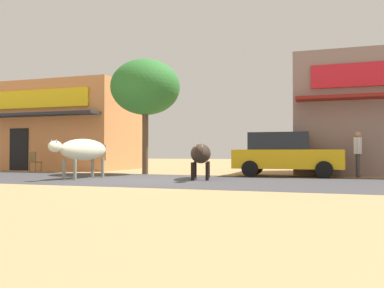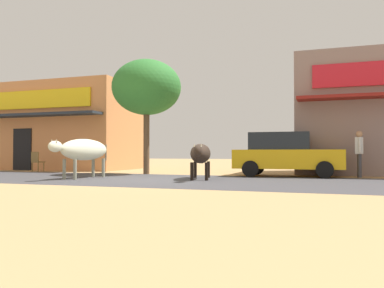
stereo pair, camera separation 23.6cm
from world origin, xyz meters
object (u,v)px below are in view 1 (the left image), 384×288
object	(u,v)px
parked_hatchback_car	(285,154)
roadside_tree	(145,88)
cow_near_brown	(83,150)
pedestrian_by_shop	(358,150)
cow_far_dark	(201,154)
cafe_chair_near_tree	(34,161)

from	to	relation	value
parked_hatchback_car	roadside_tree	bearing A→B (deg)	-178.02
cow_near_brown	roadside_tree	bearing A→B (deg)	75.14
roadside_tree	pedestrian_by_shop	xyz separation A→B (m)	(8.21, 0.39, -2.62)
roadside_tree	cow_near_brown	distance (m)	4.25
roadside_tree	cow_near_brown	bearing A→B (deg)	-104.86
cow_far_dark	pedestrian_by_shop	bearing A→B (deg)	27.97
roadside_tree	cafe_chair_near_tree	distance (m)	6.44
cafe_chair_near_tree	parked_hatchback_car	bearing A→B (deg)	0.39
cafe_chair_near_tree	cow_far_dark	bearing A→B (deg)	-15.61
pedestrian_by_shop	cafe_chair_near_tree	world-z (taller)	pedestrian_by_shop
cow_near_brown	cow_far_dark	xyz separation A→B (m)	(3.96, 0.91, -0.13)
parked_hatchback_car	cafe_chair_near_tree	bearing A→B (deg)	-179.61
cow_far_dark	parked_hatchback_car	bearing A→B (deg)	44.75
parked_hatchback_car	cow_near_brown	distance (m)	7.35
cow_far_dark	cafe_chair_near_tree	distance (m)	9.09
cow_far_dark	pedestrian_by_shop	world-z (taller)	pedestrian_by_shop
roadside_tree	parked_hatchback_car	distance (m)	6.28
roadside_tree	cow_near_brown	world-z (taller)	roadside_tree
roadside_tree	cafe_chair_near_tree	size ratio (longest dim) A/B	5.18
roadside_tree	cow_far_dark	distance (m)	4.75
parked_hatchback_car	cow_near_brown	size ratio (longest dim) A/B	1.38
cow_far_dark	cafe_chair_near_tree	xyz separation A→B (m)	(-8.75, 2.44, -0.33)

